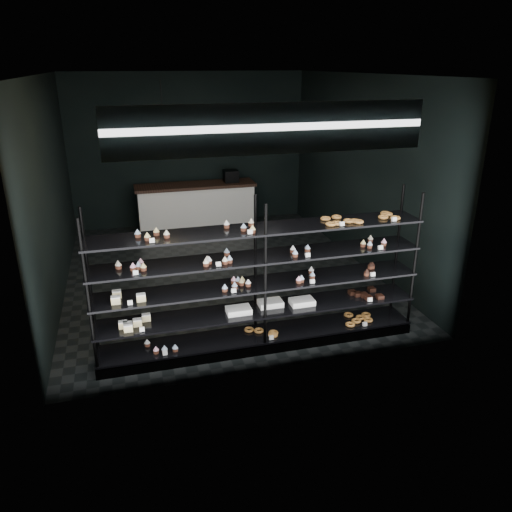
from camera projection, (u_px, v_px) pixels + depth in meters
name	position (u px, v px, depth m)	size (l,w,h in m)	color
room	(217.00, 180.00, 7.98)	(5.01, 6.01, 3.20)	black
display_shelf	(259.00, 300.00, 6.13)	(4.00, 0.50, 1.91)	black
signage	(272.00, 129.00, 4.93)	(3.30, 0.05, 0.50)	#0D1B41
pendant_lamp	(164.00, 139.00, 6.31)	(0.34, 0.34, 0.90)	black
service_counter	(197.00, 206.00, 10.63)	(2.51, 0.65, 1.23)	silver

